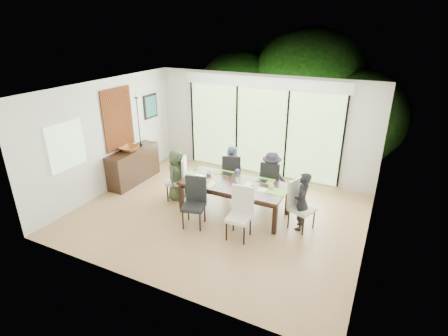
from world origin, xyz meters
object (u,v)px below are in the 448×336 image
at_px(chair_near_left, 194,203).
at_px(vase, 237,180).
at_px(person_far_right, 271,178).
at_px(sideboard, 134,166).
at_px(person_right_end, 302,201).
at_px(cup_b, 239,184).
at_px(chair_far_right, 271,181).
at_px(laptop, 197,177).
at_px(table_top, 234,184).
at_px(chair_far_left, 232,173).
at_px(cup_a, 209,173).
at_px(chair_near_right, 239,214).
at_px(chair_right_end, 302,206).
at_px(person_far_left, 231,170).
at_px(bowl, 129,149).
at_px(chair_left_end, 176,178).
at_px(cup_c, 271,186).
at_px(person_left_end, 176,175).

xyz_separation_m(chair_near_left, vase, (0.55, 0.92, 0.25)).
xyz_separation_m(person_far_right, sideboard, (-3.56, -0.52, -0.16)).
xyz_separation_m(person_right_end, cup_b, (-1.33, -0.10, 0.14)).
relative_size(chair_far_right, laptop, 3.33).
xyz_separation_m(table_top, chair_far_left, (-0.45, 0.85, -0.16)).
bearing_deg(cup_b, person_right_end, 4.30).
bearing_deg(sideboard, cup_a, -4.02).
bearing_deg(chair_near_right, chair_near_left, 177.03).
bearing_deg(chair_far_left, table_top, 96.82).
height_order(chair_right_end, cup_b, chair_right_end).
relative_size(chair_right_end, person_far_right, 0.85).
bearing_deg(sideboard, person_far_left, 11.42).
bearing_deg(chair_far_left, bowl, -7.11).
height_order(chair_near_right, person_far_left, person_far_left).
bearing_deg(person_right_end, chair_left_end, -94.11).
relative_size(chair_near_right, person_far_left, 0.85).
bearing_deg(table_top, person_far_left, 118.47).
xyz_separation_m(chair_near_right, cup_c, (0.30, 0.97, 0.23)).
distance_m(chair_far_left, cup_a, 0.78).
height_order(chair_left_end, person_left_end, person_left_end).
relative_size(chair_near_left, chair_near_right, 1.00).
distance_m(chair_far_left, person_far_right, 1.00).
bearing_deg(cup_a, bowl, 178.45).
height_order(cup_c, sideboard, sideboard).
bearing_deg(person_far_left, sideboard, 14.09).
relative_size(chair_far_left, cup_c, 8.87).
bearing_deg(bowl, chair_far_right, 10.15).
height_order(vase, bowl, bowl).
xyz_separation_m(chair_right_end, sideboard, (-4.51, 0.31, -0.07)).
relative_size(chair_far_left, person_far_left, 0.85).
relative_size(chair_near_right, vase, 9.17).
xyz_separation_m(chair_right_end, vase, (-1.45, 0.05, 0.25)).
distance_m(chair_far_right, laptop, 1.70).
xyz_separation_m(table_top, chair_near_right, (0.50, -0.87, -0.16)).
bearing_deg(chair_right_end, cup_a, 107.96).
bearing_deg(chair_right_end, cup_c, 103.73).
relative_size(sideboard, bowl, 3.36).
distance_m(chair_far_right, cup_a, 1.45).
relative_size(chair_near_right, bowl, 2.20).
bearing_deg(person_far_right, cup_a, 18.63).
height_order(chair_right_end, cup_c, chair_right_end).
xyz_separation_m(chair_left_end, vase, (1.55, 0.05, 0.25)).
bearing_deg(chair_near_left, chair_far_right, 44.65).
bearing_deg(table_top, sideboard, 174.08).
relative_size(laptop, cup_c, 2.66).
bearing_deg(chair_right_end, bowl, 109.17).
bearing_deg(bowl, person_left_end, -7.89).
height_order(person_left_end, vase, person_left_end).
relative_size(chair_far_right, chair_near_right, 1.00).
height_order(chair_near_left, cup_c, chair_near_left).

